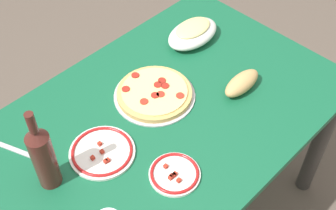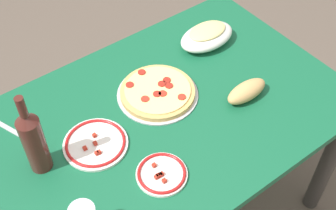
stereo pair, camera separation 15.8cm
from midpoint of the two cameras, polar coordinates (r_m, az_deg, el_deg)
name	(u,v)px [view 1 (the left image)]	position (r m, az deg, el deg)	size (l,w,h in m)	color
dining_table	(168,132)	(1.69, -2.67, -3.57)	(1.27, 0.86, 0.72)	#145938
pepperoni_pizza	(154,93)	(1.64, -4.47, 1.32)	(0.30, 0.30, 0.03)	#B7B7BC
baked_pasta_dish	(193,32)	(1.85, 0.67, 9.00)	(0.24, 0.15, 0.08)	white
wine_bottle	(43,156)	(1.39, -18.65, -6.31)	(0.07, 0.07, 0.31)	#471E19
side_plate_near	(102,152)	(1.50, -11.30, -5.97)	(0.22, 0.22, 0.02)	white
side_plate_far	(175,174)	(1.43, -2.36, -8.84)	(0.16, 0.16, 0.02)	white
bread_loaf	(242,83)	(1.66, 6.61, 2.61)	(0.17, 0.07, 0.07)	tan
fork_right	(14,150)	(1.60, -21.50, -5.42)	(0.17, 0.02, 0.01)	#B7B7BC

